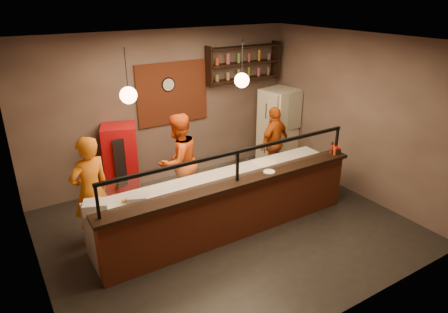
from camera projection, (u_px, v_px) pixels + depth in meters
floor at (227, 228)px, 7.08m from camera, size 6.00×6.00×0.00m
ceiling at (228, 42)px, 5.85m from camera, size 6.00×6.00×0.00m
wall_back at (164, 108)px, 8.42m from camera, size 6.00×0.00×6.00m
wall_left at (25, 188)px, 5.00m from camera, size 0.00×5.00×5.00m
wall_right at (355, 115)px, 7.92m from camera, size 0.00×5.00×5.00m
wall_front at (346, 210)px, 4.50m from camera, size 6.00×0.00×6.00m
brick_patch at (173, 93)px, 8.38m from camera, size 1.60×0.04×1.30m
service_counter at (237, 211)px, 6.65m from camera, size 4.60×0.25×1.00m
counter_ledge at (237, 182)px, 6.45m from camera, size 4.70×0.37×0.06m
worktop_cabinet at (221, 202)px, 7.07m from camera, size 4.60×0.75×0.85m
worktop at (221, 179)px, 6.90m from camera, size 4.60×0.75×0.05m
sneeze_guard at (237, 163)px, 6.31m from camera, size 4.50×0.05×0.52m
wall_shelving at (244, 63)px, 8.90m from camera, size 1.84×0.28×0.85m
wall_clock at (168, 84)px, 8.25m from camera, size 0.30×0.04×0.30m
pendant_left at (128, 95)px, 5.52m from camera, size 0.24×0.24×0.77m
pendant_right at (242, 80)px, 6.45m from camera, size 0.24×0.24×0.77m
cook_left at (91, 191)px, 6.39m from camera, size 0.77×0.62×1.84m
cook_mid at (179, 161)px, 7.50m from camera, size 1.06×0.93×1.85m
cook_right at (274, 142)px, 8.79m from camera, size 1.02×0.64×1.61m
fridge at (278, 127)px, 9.44m from camera, size 0.87×0.83×1.82m
red_cooler at (122, 162)px, 7.92m from camera, size 0.81×0.77×1.51m
pizza_dough at (265, 162)px, 7.50m from camera, size 0.49×0.49×0.01m
prep_tub_a at (96, 207)px, 5.79m from camera, size 0.42×0.38×0.17m
prep_tub_b at (95, 206)px, 5.84m from camera, size 0.36×0.33×0.15m
prep_tub_c at (137, 200)px, 6.02m from camera, size 0.37×0.33×0.15m
rolling_pin at (131, 197)px, 6.18m from camera, size 0.33×0.17×0.06m
condiment_caddy at (335, 151)px, 7.48m from camera, size 0.21×0.19×0.10m
pepper_mill at (332, 147)px, 7.53m from camera, size 0.06×0.06×0.21m
small_plate at (269, 172)px, 6.73m from camera, size 0.20×0.20×0.01m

